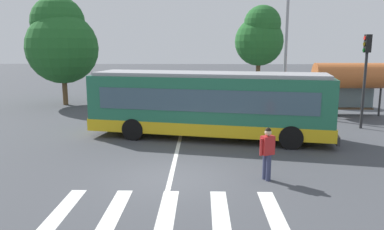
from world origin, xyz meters
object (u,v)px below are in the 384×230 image
pedestrian_crossing_street (267,151)px  background_tree_right (260,37)px  parked_car_charcoal (196,98)px  traffic_light_far_corner (366,66)px  parked_car_black (156,97)px  parked_car_white (233,98)px  bus_stop_shelter (348,77)px  twin_arm_street_lamp (287,23)px  city_transit_bus (209,104)px  background_tree_left (61,41)px

pedestrian_crossing_street → background_tree_right: background_tree_right is taller
parked_car_charcoal → traffic_light_far_corner: bearing=-34.2°
parked_car_black → parked_car_white: size_ratio=1.01×
parked_car_white → background_tree_right: size_ratio=0.62×
bus_stop_shelter → twin_arm_street_lamp: size_ratio=0.45×
background_tree_right → parked_car_white: bearing=-113.5°
background_tree_right → pedestrian_crossing_street: bearing=-97.7°
parked_car_charcoal → twin_arm_street_lamp: bearing=-19.9°
city_transit_bus → parked_car_white: size_ratio=2.47×
parked_car_white → pedestrian_crossing_street: bearing=-90.2°
parked_car_charcoal → background_tree_left: size_ratio=0.59×
traffic_light_far_corner → background_tree_left: background_tree_left is taller
twin_arm_street_lamp → background_tree_left: (-15.26, 3.66, -1.00)m
twin_arm_street_lamp → background_tree_right: 7.70m
traffic_light_far_corner → twin_arm_street_lamp: twin_arm_street_lamp is taller
traffic_light_far_corner → parked_car_charcoal: bearing=145.8°
city_transit_bus → bus_stop_shelter: 10.45m
parked_car_charcoal → parked_car_white: size_ratio=0.99×
traffic_light_far_corner → bus_stop_shelter: traffic_light_far_corner is taller
pedestrian_crossing_street → parked_car_black: 14.85m
parked_car_white → parked_car_black: bearing=175.4°
city_transit_bus → background_tree_right: background_tree_right is taller
pedestrian_crossing_street → parked_car_white: 13.46m
city_transit_bus → parked_car_black: city_transit_bus is taller
city_transit_bus → traffic_light_far_corner: bearing=15.7°
parked_car_black → twin_arm_street_lamp: bearing=-14.6°
parked_car_black → background_tree_left: (-6.95, 1.49, 3.87)m
parked_car_white → traffic_light_far_corner: size_ratio=0.96×
twin_arm_street_lamp → parked_car_black: bearing=165.4°
parked_car_charcoal → traffic_light_far_corner: 10.86m
traffic_light_far_corner → bus_stop_shelter: size_ratio=1.16×
traffic_light_far_corner → bus_stop_shelter: 3.74m
twin_arm_street_lamp → background_tree_left: bearing=166.5°
background_tree_left → twin_arm_street_lamp: bearing=-13.5°
parked_car_white → background_tree_left: size_ratio=0.59×
city_transit_bus → background_tree_right: size_ratio=1.52×
parked_car_charcoal → parked_car_black: bearing=176.7°
bus_stop_shelter → background_tree_left: bearing=168.2°
traffic_light_far_corner → background_tree_left: (-18.48, 7.59, 1.41)m
parked_car_charcoal → twin_arm_street_lamp: twin_arm_street_lamp is taller
parked_car_charcoal → background_tree_left: background_tree_left is taller
pedestrian_crossing_street → background_tree_left: size_ratio=0.22×
background_tree_left → background_tree_right: (14.84, 4.01, 0.39)m
parked_car_black → bus_stop_shelter: size_ratio=1.12×
bus_stop_shelter → traffic_light_far_corner: bearing=-99.3°
background_tree_right → parked_car_black: bearing=-145.1°
background_tree_right → traffic_light_far_corner: bearing=-72.6°
parked_car_charcoal → traffic_light_far_corner: (8.75, -5.94, 2.46)m
twin_arm_street_lamp → parked_car_white: bearing=149.8°
city_transit_bus → parked_car_white: bearing=77.1°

